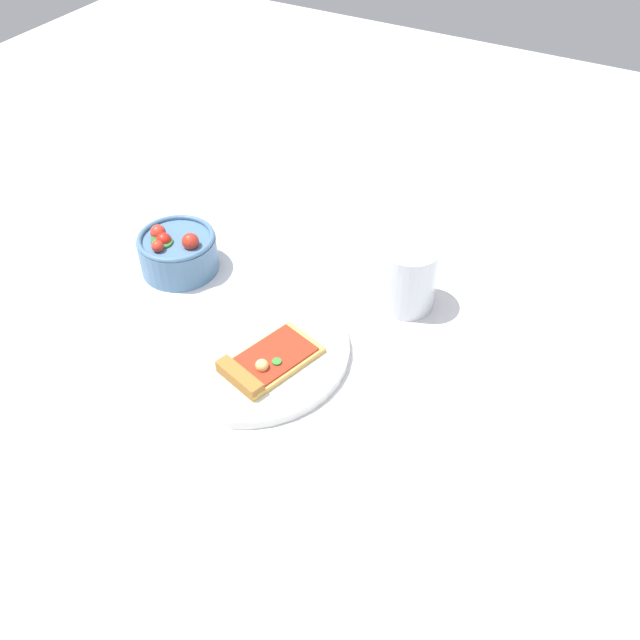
% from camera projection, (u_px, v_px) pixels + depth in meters
% --- Properties ---
extents(ground_plane, '(2.40, 2.40, 0.00)m').
position_uv_depth(ground_plane, '(284.00, 355.00, 0.95)').
color(ground_plane, silver).
rests_on(ground_plane, ground).
extents(plate, '(0.27, 0.27, 0.01)m').
position_uv_depth(plate, '(250.00, 348.00, 0.95)').
color(plate, silver).
rests_on(plate, ground_plane).
extents(pizza_slice_main, '(0.14, 0.11, 0.02)m').
position_uv_depth(pizza_slice_main, '(264.00, 363.00, 0.91)').
color(pizza_slice_main, '#E5B256').
rests_on(pizza_slice_main, plate).
extents(salad_bowl, '(0.12, 0.12, 0.08)m').
position_uv_depth(salad_bowl, '(178.00, 251.00, 1.07)').
color(salad_bowl, '#4C7299').
rests_on(salad_bowl, ground_plane).
extents(soda_glass, '(0.08, 0.08, 0.10)m').
position_uv_depth(soda_glass, '(408.00, 277.00, 0.99)').
color(soda_glass, silver).
rests_on(soda_glass, ground_plane).
extents(paper_napkin, '(0.17, 0.19, 0.00)m').
position_uv_depth(paper_napkin, '(476.00, 444.00, 0.84)').
color(paper_napkin, white).
rests_on(paper_napkin, ground_plane).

